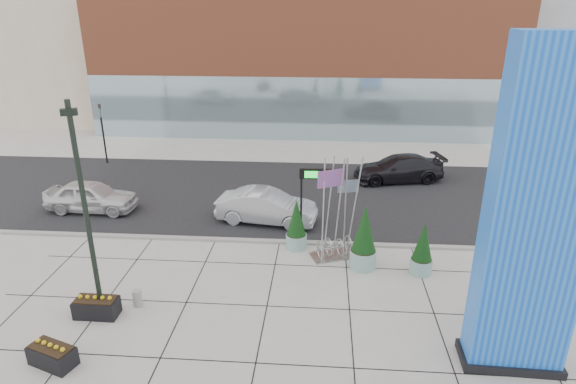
# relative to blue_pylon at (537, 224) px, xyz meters

# --- Properties ---
(ground) EXTENTS (160.00, 160.00, 0.00)m
(ground) POSITION_rel_blue_pylon_xyz_m (-8.75, 3.38, -4.71)
(ground) COLOR #9E9991
(ground) RESTS_ON ground
(street_asphalt) EXTENTS (80.00, 12.00, 0.02)m
(street_asphalt) POSITION_rel_blue_pylon_xyz_m (-8.75, 13.38, -4.70)
(street_asphalt) COLOR black
(street_asphalt) RESTS_ON ground
(curb_edge) EXTENTS (80.00, 0.30, 0.12)m
(curb_edge) POSITION_rel_blue_pylon_xyz_m (-8.75, 7.38, -4.65)
(curb_edge) COLOR gray
(curb_edge) RESTS_ON ground
(tower_podium) EXTENTS (34.00, 10.00, 11.00)m
(tower_podium) POSITION_rel_blue_pylon_xyz_m (-7.75, 30.38, 0.79)
(tower_podium) COLOR brown
(tower_podium) RESTS_ON ground
(tower_glass_front) EXTENTS (34.00, 0.60, 5.00)m
(tower_glass_front) POSITION_rel_blue_pylon_xyz_m (-7.75, 25.58, -2.21)
(tower_glass_front) COLOR #8CA5B2
(tower_glass_front) RESTS_ON ground
(blue_pylon) EXTENTS (2.97, 1.40, 9.74)m
(blue_pylon) POSITION_rel_blue_pylon_xyz_m (0.00, 0.00, 0.00)
(blue_pylon) COLOR blue
(blue_pylon) RESTS_ON ground
(lamp_post) EXTENTS (0.52, 0.42, 7.65)m
(lamp_post) POSITION_rel_blue_pylon_xyz_m (-13.52, 1.44, -1.57)
(lamp_post) COLOR black
(lamp_post) RESTS_ON ground
(public_art_sculpture) EXTENTS (2.22, 1.64, 4.55)m
(public_art_sculpture) POSITION_rel_blue_pylon_xyz_m (-5.23, 6.31, -3.51)
(public_art_sculpture) COLOR #A3A6A7
(public_art_sculpture) RESTS_ON ground
(concrete_bollard) EXTENTS (0.33, 0.33, 0.64)m
(concrete_bollard) POSITION_rel_blue_pylon_xyz_m (-12.45, 2.06, -4.38)
(concrete_bollard) COLOR gray
(concrete_bollard) RESTS_ON ground
(overhead_street_sign) EXTENTS (1.74, 0.22, 3.70)m
(overhead_street_sign) POSITION_rel_blue_pylon_xyz_m (-6.13, 7.17, -1.53)
(overhead_street_sign) COLOR black
(overhead_street_sign) RESTS_ON ground
(round_planter_east) EXTENTS (0.90, 0.90, 2.25)m
(round_planter_east) POSITION_rel_blue_pylon_xyz_m (-1.75, 5.18, -3.64)
(round_planter_east) COLOR #7EAAA1
(round_planter_east) RESTS_ON ground
(round_planter_mid) EXTENTS (1.11, 1.11, 2.79)m
(round_planter_mid) POSITION_rel_blue_pylon_xyz_m (-4.09, 5.47, -3.39)
(round_planter_mid) COLOR #7EAAA1
(round_planter_mid) RESTS_ON ground
(round_planter_west) EXTENTS (0.94, 0.94, 2.35)m
(round_planter_west) POSITION_rel_blue_pylon_xyz_m (-6.95, 6.98, -3.59)
(round_planter_west) COLOR #7EAAA1
(round_planter_west) RESTS_ON ground
(box_planter_north) EXTENTS (1.50, 0.76, 0.82)m
(box_planter_north) POSITION_rel_blue_pylon_xyz_m (-13.67, 1.38, -4.33)
(box_planter_north) COLOR black
(box_planter_north) RESTS_ON ground
(box_planter_south) EXTENTS (1.59, 1.15, 0.79)m
(box_planter_south) POSITION_rel_blue_pylon_xyz_m (-13.92, -1.12, -4.34)
(box_planter_south) COLOR black
(box_planter_south) RESTS_ON ground
(car_white_west) EXTENTS (4.82, 2.07, 1.62)m
(car_white_west) POSITION_rel_blue_pylon_xyz_m (-18.01, 10.34, -3.90)
(car_white_west) COLOR silver
(car_white_west) RESTS_ON ground
(car_silver_mid) EXTENTS (5.18, 2.44, 1.64)m
(car_silver_mid) POSITION_rel_blue_pylon_xyz_m (-8.60, 9.61, -3.88)
(car_silver_mid) COLOR #B2B5BB
(car_silver_mid) RESTS_ON ground
(car_dark_east) EXTENTS (5.86, 3.34, 1.60)m
(car_dark_east) POSITION_rel_blue_pylon_xyz_m (-1.19, 16.25, -3.91)
(car_dark_east) COLOR black
(car_dark_east) RESTS_ON ground
(traffic_signal) EXTENTS (0.15, 0.18, 4.10)m
(traffic_signal) POSITION_rel_blue_pylon_xyz_m (-20.75, 18.38, -2.40)
(traffic_signal) COLOR black
(traffic_signal) RESTS_ON ground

